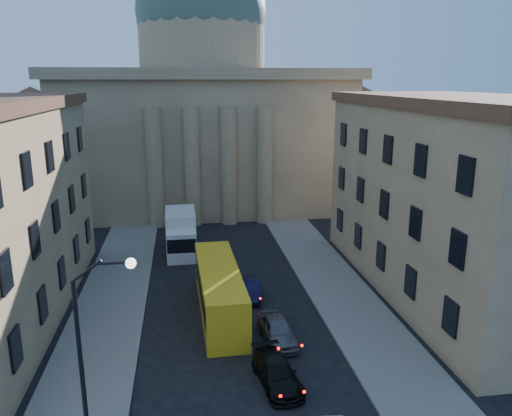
% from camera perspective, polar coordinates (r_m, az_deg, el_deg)
% --- Properties ---
extents(sidewalk_left, '(5.00, 60.00, 0.15)m').
position_cam_1_polar(sidewalk_left, '(33.83, -17.34, -13.92)').
color(sidewalk_left, '#635F5A').
rests_on(sidewalk_left, ground).
extents(sidewalk_right, '(5.00, 60.00, 0.15)m').
position_cam_1_polar(sidewalk_right, '(35.28, 11.77, -12.30)').
color(sidewalk_right, '#635F5A').
rests_on(sidewalk_right, ground).
extents(church, '(68.02, 28.76, 36.60)m').
position_cam_1_polar(church, '(67.09, -5.97, 11.04)').
color(church, '#776549').
rests_on(church, ground).
extents(building_right, '(11.60, 26.60, 14.70)m').
position_cam_1_polar(building_right, '(39.83, 21.91, 1.29)').
color(building_right, tan).
rests_on(building_right, ground).
extents(street_lamp, '(2.62, 0.44, 8.83)m').
position_cam_1_polar(street_lamp, '(22.45, -18.22, -14.19)').
color(street_lamp, black).
rests_on(street_lamp, ground).
extents(car_right_mid, '(2.49, 4.83, 1.34)m').
position_cam_1_polar(car_right_mid, '(27.94, 2.42, -18.29)').
color(car_right_mid, black).
rests_on(car_right_mid, ground).
extents(car_right_far, '(2.16, 4.59, 1.52)m').
position_cam_1_polar(car_right_far, '(31.80, 2.48, -13.75)').
color(car_right_far, '#505155').
rests_on(car_right_far, ground).
extents(car_right_distant, '(1.74, 4.10, 1.32)m').
position_cam_1_polar(car_right_distant, '(37.63, -0.68, -9.24)').
color(car_right_distant, black).
rests_on(car_right_distant, ground).
extents(city_bus, '(2.99, 11.71, 3.28)m').
position_cam_1_polar(city_bus, '(34.99, -4.22, -9.20)').
color(city_bus, gold).
rests_on(city_bus, ground).
extents(box_truck, '(2.83, 6.92, 3.78)m').
position_cam_1_polar(box_truck, '(47.30, -8.58, -2.92)').
color(box_truck, silver).
rests_on(box_truck, ground).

